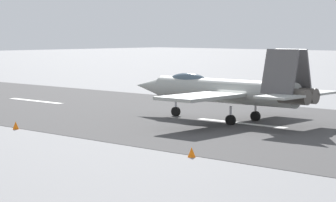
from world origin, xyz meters
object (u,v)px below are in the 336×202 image
at_px(crew_person, 178,90).
at_px(marker_cone_mid, 16,125).
at_px(marker_cone_near, 192,152).
at_px(fighter_jet, 225,90).

height_order(crew_person, marker_cone_mid, crew_person).
height_order(marker_cone_near, marker_cone_mid, same).
bearing_deg(fighter_jet, crew_person, -37.26).
distance_m(fighter_jet, marker_cone_mid, 15.76).
xyz_separation_m(fighter_jet, crew_person, (15.26, -11.61, -1.54)).
distance_m(fighter_jet, marker_cone_near, 16.09).
bearing_deg(crew_person, fighter_jet, 142.74).
relative_size(fighter_jet, crew_person, 9.97).
height_order(fighter_jet, marker_cone_mid, fighter_jet).
bearing_deg(marker_cone_near, marker_cone_mid, 0.00).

